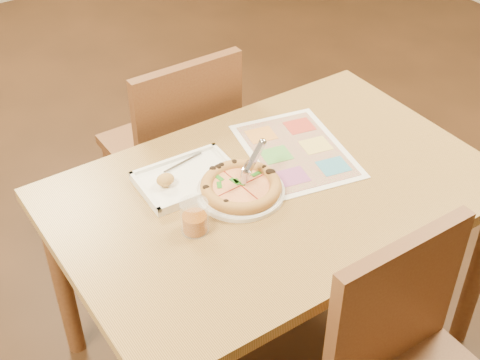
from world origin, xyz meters
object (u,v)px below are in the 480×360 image
pizza_cutter (252,162)px  menu (296,151)px  chair_far (178,135)px  glass_tumbler (195,218)px  chair_near (414,359)px  plate (240,191)px  dining_table (274,209)px  appetizer_tray (186,180)px  pizza (241,186)px

pizza_cutter → menu: size_ratio=0.32×
chair_far → glass_tumbler: chair_far is taller
pizza_cutter → glass_tumbler: bearing=169.5°
chair_near → pizza_cutter: chair_near is taller
plate → menu: bearing=16.0°
menu → plate: bearing=-164.0°
dining_table → menu: size_ratio=3.09×
chair_far → appetizer_tray: size_ratio=1.54×
appetizer_tray → menu: (0.37, -0.06, -0.01)m
chair_near → menu: (0.16, 0.71, 0.16)m
pizza → pizza_cutter: bearing=21.4°
dining_table → menu: (0.16, 0.11, 0.09)m
chair_near → plate: (-0.10, 0.64, 0.16)m
dining_table → glass_tumbler: size_ratio=13.29×
dining_table → chair_far: chair_far is taller
chair_far → pizza_cutter: (-0.05, -0.55, 0.23)m
menu → chair_far: bearing=108.6°
pizza → appetizer_tray: size_ratio=0.79×
appetizer_tray → chair_near: bearing=-74.9°
dining_table → appetizer_tray: 0.28m
pizza_cutter → appetizer_tray: size_ratio=0.43×
chair_near → glass_tumbler: size_ratio=4.80×
pizza_cutter → dining_table: bearing=-78.9°
pizza → glass_tumbler: 0.20m
glass_tumbler → chair_far: bearing=64.9°
dining_table → pizza: (-0.10, 0.03, 0.11)m
plate → glass_tumbler: 0.20m
dining_table → chair_near: 0.61m
appetizer_tray → dining_table: bearing=-39.1°
pizza_cutter → menu: (0.21, 0.06, -0.08)m
chair_near → appetizer_tray: 0.81m
pizza_cutter → pizza: bearing=172.4°
chair_far → glass_tumbler: bearing=64.9°
appetizer_tray → menu: 0.38m
chair_far → plate: chair_far is taller
menu → appetizer_tray: bearing=171.5°
pizza → chair_near: bearing=-81.0°
dining_table → plate: bearing=160.5°
chair_near → pizza: 0.67m
appetizer_tray → glass_tumbler: glass_tumbler is taller
appetizer_tray → glass_tumbler: size_ratio=3.12×
pizza_cutter → chair_near: bearing=-114.9°
chair_near → pizza: (-0.10, 0.64, 0.18)m
pizza → pizza_cutter: size_ratio=1.81×
dining_table → plate: size_ratio=4.93×
glass_tumbler → appetizer_tray: bearing=66.1°
pizza_cutter → plate: bearing=169.8°
chair_far → pizza_cutter: size_ratio=3.55×
chair_near → appetizer_tray: chair_near is taller
pizza → glass_tumbler: bearing=-162.4°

